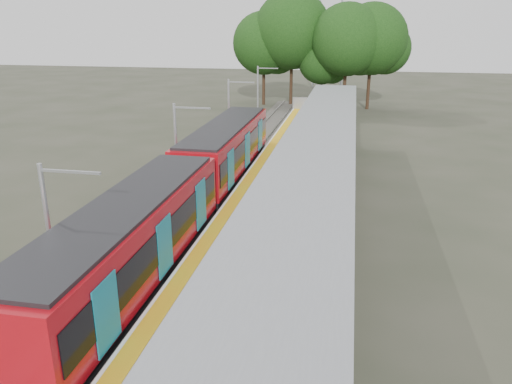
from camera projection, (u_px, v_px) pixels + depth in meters
trackbed at (214, 194)px, 28.62m from camera, size 3.00×70.00×0.24m
platform at (293, 192)px, 27.70m from camera, size 6.00×50.00×1.00m
tactile_strip at (248, 181)px, 27.98m from camera, size 0.60×50.00×0.02m
end_fence at (322, 104)px, 50.52m from camera, size 6.00×0.10×1.20m
train at (190, 184)px, 24.09m from camera, size 2.74×27.60×3.62m
canopy at (319, 144)px, 22.67m from camera, size 3.27×38.00×3.66m
tree_cluster at (318, 39)px, 55.76m from camera, size 19.73×10.35×12.91m
catenary_masts at (178, 149)px, 27.09m from camera, size 2.08×48.16×5.40m
bench_near at (316, 358)px, 12.48m from camera, size 0.91×1.48×0.97m
bench_mid at (332, 191)px, 24.73m from camera, size 0.61×1.50×1.00m
bench_far at (346, 130)px, 38.69m from camera, size 0.96×1.53×1.00m
info_pillar_near at (276, 299)px, 14.47m from camera, size 0.44×0.44×1.96m
info_pillar_far at (295, 188)px, 24.27m from camera, size 0.43×0.43×1.89m
litter_bin at (316, 208)px, 22.68m from camera, size 0.48×0.48×0.87m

